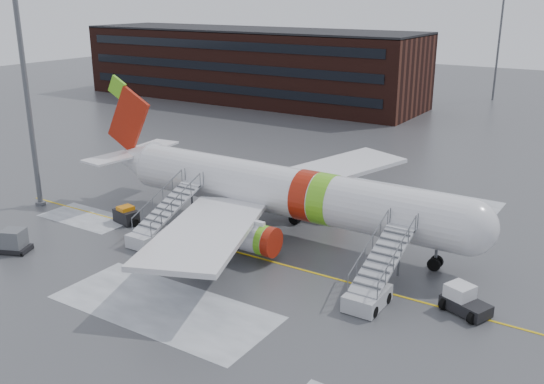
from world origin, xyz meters
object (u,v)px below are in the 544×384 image
Objects in this scene: airliner at (276,190)px; airstair_aft at (156,228)px; pushback_tug at (464,301)px; uld_container at (14,242)px; baggage_tractor at (126,216)px; airstair_fwd at (373,285)px; light_mast_near at (23,62)px.

airliner reaches higher than airstair_aft.
airstair_aft reaches higher than pushback_tug.
uld_container is 0.89× the size of baggage_tractor.
light_mast_near is (-32.26, 0.50, 11.51)m from airstair_fwd.
airliner reaches higher than uld_container.
airstair_fwd is at bearing 16.00° from uld_container.
baggage_tractor is (-11.36, -5.06, -2.81)m from airliner.
airstair_fwd is 34.25m from light_mast_near.
baggage_tractor is (-4.77, 1.47, -0.46)m from airstair_aft.
airliner is 12.75m from baggage_tractor.
airstair_aft reaches higher than baggage_tractor.
uld_container is 0.10× the size of light_mast_near.
airstair_aft is 2.42× the size of pushback_tug.
airstair_fwd is 26.07m from uld_container.
pushback_tug is at bearing -16.57° from airliner.
airstair_aft is 5.01m from baggage_tractor.
airstair_fwd is at bearing -3.74° from baggage_tractor.
uld_container is (-7.30, -7.19, -0.26)m from airstair_aft.
light_mast_near is (-37.32, -1.20, 11.86)m from pushback_tug.
airliner is 4.55× the size of airstair_fwd.
light_mast_near is (-7.20, 7.69, 11.77)m from uld_container.
light_mast_near is at bearing 179.11° from airstair_fwd.
airliner reaches higher than pushback_tug.
pushback_tug is at bearing 18.60° from airstair_fwd.
airliner is at bearing 149.67° from airstair_fwd.
airliner is 13.16m from airstair_fwd.
airstair_fwd is 2.42× the size of pushback_tug.
baggage_tractor is 0.12× the size of light_mast_near.
light_mast_near is at bearing -174.30° from baggage_tractor.
airliner is at bearing 15.98° from light_mast_near.
pushback_tug is at bearing 16.44° from uld_container.
airstair_fwd reaches higher than pushback_tug.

